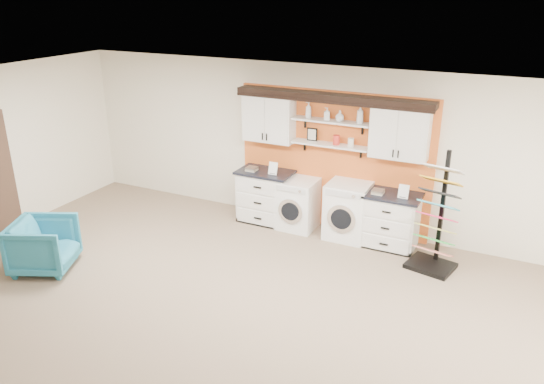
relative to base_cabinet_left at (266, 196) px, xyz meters
The scene contains 22 objects.
floor 3.84m from the base_cabinet_left, 72.76° to the right, with size 10.00×10.00×0.00m, color #896F5C.
ceiling 4.47m from the base_cabinet_left, 72.76° to the right, with size 10.00×10.00×0.00m, color white.
wall_back 1.50m from the base_cabinet_left, 17.63° to the left, with size 10.00×10.00×0.00m, color silver.
accent_panel 1.38m from the base_cabinet_left, 16.00° to the left, with size 3.40×0.07×2.40m, color #D46024.
upper_cabinet_left 1.41m from the base_cabinet_left, 90.00° to the left, with size 0.90×0.35×0.84m.
upper_cabinet_right 2.67m from the base_cabinet_left, ahead, with size 0.90×0.35×0.84m.
shelf_lower 1.55m from the base_cabinet_left, ahead, with size 1.32×0.28×0.03m, color white.
shelf_upper 1.85m from the base_cabinet_left, ahead, with size 1.32×0.28×0.03m, color white.
crown_molding 2.18m from the base_cabinet_left, ahead, with size 3.30×0.41×0.13m.
picture_frame 1.43m from the base_cabinet_left, 14.85° to the left, with size 0.18×0.02×0.22m.
canister_red 1.69m from the base_cabinet_left, ahead, with size 0.11×0.11×0.16m, color red.
canister_cream 1.88m from the base_cabinet_left, ahead, with size 0.10×0.10×0.14m, color silver.
base_cabinet_left is the anchor object (origin of this frame).
base_cabinet_right 2.26m from the base_cabinet_left, ahead, with size 0.93×0.66×0.91m.
washer 0.64m from the base_cabinet_left, ahead, with size 0.63×0.71×0.88m.
dryer 1.54m from the base_cabinet_left, ahead, with size 0.69×0.71×0.96m.
sample_rack 3.07m from the base_cabinet_left, ahead, with size 0.76×0.68×1.81m.
armchair 3.73m from the base_cabinet_left, 125.78° to the right, with size 0.83×0.86×0.78m, color teal.
soap_bottle_a 1.76m from the base_cabinet_left, 12.41° to the left, with size 0.10×0.10×0.26m, color silver.
soap_bottle_b 1.90m from the base_cabinet_left, ahead, with size 0.09×0.09×0.20m, color silver.
soap_bottle_c 2.02m from the base_cabinet_left, ahead, with size 0.14×0.14×0.18m, color silver.
soap_bottle_d 2.28m from the base_cabinet_left, ahead, with size 0.11×0.11×0.29m, color silver.
Camera 1 is at (2.83, -4.24, 4.00)m, focal length 35.00 mm.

